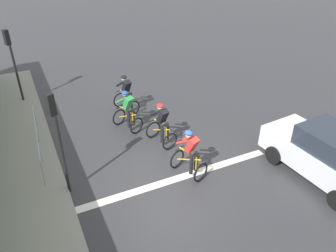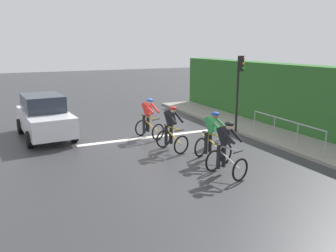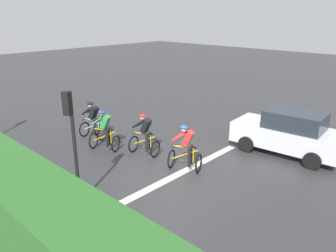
% 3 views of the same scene
% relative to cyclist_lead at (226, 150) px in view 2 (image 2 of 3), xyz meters
% --- Properties ---
extents(ground_plane, '(80.00, 80.00, 0.00)m').
position_rel_cyclist_lead_xyz_m(ground_plane, '(-0.12, -4.80, -0.80)').
color(ground_plane, '#333335').
extents(sidewalk_kerb, '(2.80, 18.63, 0.12)m').
position_rel_cyclist_lead_xyz_m(sidewalk_kerb, '(-4.78, -2.80, -0.74)').
color(sidewalk_kerb, gray).
rests_on(sidewalk_kerb, ground).
extents(stone_wall_low, '(0.44, 18.63, 0.43)m').
position_rel_cyclist_lead_xyz_m(stone_wall_low, '(-5.68, -2.80, -0.58)').
color(stone_wall_low, gray).
rests_on(stone_wall_low, ground).
extents(hedge_wall, '(1.10, 18.63, 2.95)m').
position_rel_cyclist_lead_xyz_m(hedge_wall, '(-5.98, -2.80, 0.68)').
color(hedge_wall, '#2D6628').
rests_on(hedge_wall, ground).
extents(road_marking_stop_line, '(7.00, 0.30, 0.01)m').
position_rel_cyclist_lead_xyz_m(road_marking_stop_line, '(-0.12, -5.00, -0.79)').
color(road_marking_stop_line, silver).
rests_on(road_marking_stop_line, ground).
extents(cyclist_lead, '(0.94, 1.22, 1.66)m').
position_rel_cyclist_lead_xyz_m(cyclist_lead, '(0.00, 0.00, 0.00)').
color(cyclist_lead, black).
rests_on(cyclist_lead, ground).
extents(cyclist_second, '(1.05, 1.26, 1.66)m').
position_rel_cyclist_lead_xyz_m(cyclist_second, '(-0.44, -1.43, 0.00)').
color(cyclist_second, black).
rests_on(cyclist_second, ground).
extents(cyclist_mid, '(0.91, 1.21, 1.66)m').
position_rel_cyclist_lead_xyz_m(cyclist_mid, '(0.34, -2.94, 0.00)').
color(cyclist_mid, black).
rests_on(cyclist_mid, ground).
extents(cyclist_fourth, '(1.02, 1.25, 1.66)m').
position_rel_cyclist_lead_xyz_m(cyclist_fourth, '(0.41, -4.97, 0.00)').
color(cyclist_fourth, black).
rests_on(cyclist_fourth, ground).
extents(car_white, '(2.14, 4.23, 1.76)m').
position_rel_cyclist_lead_xyz_m(car_white, '(4.28, -6.93, 0.08)').
color(car_white, silver).
rests_on(car_white, ground).
extents(traffic_light_near_crossing, '(0.27, 0.29, 3.34)m').
position_rel_cyclist_lead_xyz_m(traffic_light_near_crossing, '(-3.38, -4.03, 1.43)').
color(traffic_light_near_crossing, black).
rests_on(traffic_light_near_crossing, ground).
extents(pedestrian_railing_kerbside, '(0.27, 3.94, 1.03)m').
position_rel_cyclist_lead_xyz_m(pedestrian_railing_kerbside, '(-3.88, -1.67, 0.01)').
color(pedestrian_railing_kerbside, '#999EA3').
rests_on(pedestrian_railing_kerbside, ground).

